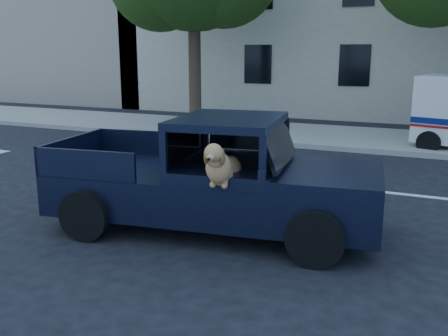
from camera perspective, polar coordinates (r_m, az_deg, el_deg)
The scene contains 6 objects.
ground at distance 8.44m, azimuth -8.61°, elevation -6.09°, with size 120.00×120.00×0.00m, color black.
far_sidewalk at distance 16.70m, azimuth 8.45°, elevation 3.85°, with size 60.00×4.00×0.15m, color gray.
lane_stripes at distance 10.73m, azimuth 10.45°, elevation -1.91°, with size 21.60×0.14×0.01m, color silver, non-canonical shape.
building_main at distance 23.30m, azimuth 21.38°, elevation 16.68°, with size 26.00×6.00×9.00m, color beige.
building_left at distance 30.21m, azimuth -16.62°, elevation 15.11°, with size 12.00×6.00×8.00m, color tan.
pickup_truck at distance 7.85m, azimuth -1.78°, elevation -2.75°, with size 5.25×2.79×1.80m.
Camera 1 is at (4.32, -6.70, 2.78)m, focal length 40.00 mm.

